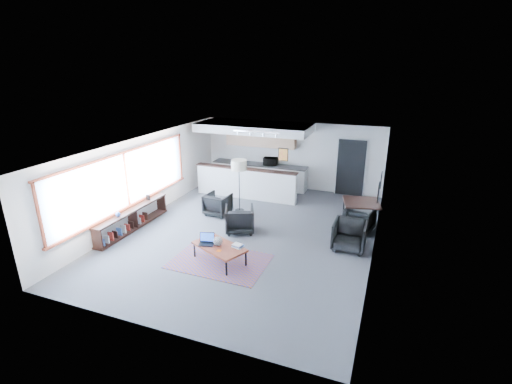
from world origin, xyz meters
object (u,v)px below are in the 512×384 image
(book_stack, at_px, (238,246))
(dining_table, at_px, (361,204))
(coffee_table, at_px, (219,247))
(floor_lamp, at_px, (239,167))
(dining_chair_near, at_px, (349,236))
(dining_chair_far, at_px, (359,220))
(microwave, at_px, (270,161))
(ceramic_pot, at_px, (218,241))
(armchair_right, at_px, (239,218))
(armchair_left, at_px, (218,203))
(laptop, at_px, (207,241))

(book_stack, bearing_deg, dining_table, 50.95)
(coffee_table, height_order, floor_lamp, floor_lamp)
(dining_chair_near, relative_size, dining_chair_far, 1.08)
(microwave, bearing_deg, dining_chair_near, -56.37)
(ceramic_pot, bearing_deg, floor_lamp, 104.24)
(coffee_table, distance_m, floor_lamp, 3.56)
(coffee_table, distance_m, book_stack, 0.48)
(coffee_table, height_order, dining_chair_far, dining_chair_far)
(book_stack, distance_m, armchair_right, 1.84)
(microwave, bearing_deg, dining_chair_far, -45.19)
(armchair_left, bearing_deg, floor_lamp, -131.76)
(dining_table, relative_size, microwave, 2.30)
(book_stack, relative_size, dining_chair_near, 0.42)
(floor_lamp, bearing_deg, armchair_right, -66.75)
(dining_table, bearing_deg, floor_lamp, -179.83)
(armchair_left, bearing_deg, dining_chair_near, 172.99)
(coffee_table, height_order, dining_chair_near, dining_chair_near)
(microwave, bearing_deg, armchair_right, -91.13)
(coffee_table, relative_size, ceramic_pot, 6.55)
(armchair_right, relative_size, dining_chair_far, 1.24)
(ceramic_pot, relative_size, microwave, 0.44)
(armchair_left, xyz_separation_m, dining_table, (4.45, 0.53, 0.39))
(floor_lamp, xyz_separation_m, microwave, (0.16, 2.70, -0.42))
(dining_table, relative_size, dining_chair_near, 1.65)
(floor_lamp, bearing_deg, dining_chair_far, -2.70)
(dining_chair_near, bearing_deg, floor_lamp, 160.07)
(armchair_left, bearing_deg, dining_table, -168.27)
(book_stack, distance_m, dining_chair_far, 3.95)
(microwave, bearing_deg, floor_lamp, -100.94)
(book_stack, distance_m, floor_lamp, 3.59)
(laptop, height_order, floor_lamp, floor_lamp)
(ceramic_pot, xyz_separation_m, armchair_right, (-0.20, 1.80, -0.14))
(ceramic_pot, relative_size, armchair_left, 0.30)
(book_stack, xyz_separation_m, armchair_left, (-1.87, 2.66, -0.09))
(book_stack, relative_size, armchair_left, 0.40)
(book_stack, height_order, dining_chair_near, dining_chair_near)
(ceramic_pot, height_order, dining_table, dining_table)
(coffee_table, height_order, dining_table, dining_table)
(laptop, xyz_separation_m, armchair_right, (0.11, 1.80, -0.10))
(armchair_right, xyz_separation_m, floor_lamp, (-0.63, 1.46, 1.11))
(microwave, bearing_deg, armchair_left, -109.95)
(ceramic_pot, distance_m, floor_lamp, 3.51)
(armchair_right, bearing_deg, microwave, -107.74)
(armchair_right, bearing_deg, laptop, 62.19)
(dining_chair_far, bearing_deg, armchair_right, 35.41)
(armchair_right, distance_m, dining_chair_near, 3.15)
(dining_chair_near, bearing_deg, ceramic_pot, -147.27)
(floor_lamp, height_order, dining_chair_far, floor_lamp)
(laptop, relative_size, dining_table, 0.36)
(dining_chair_near, height_order, microwave, microwave)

